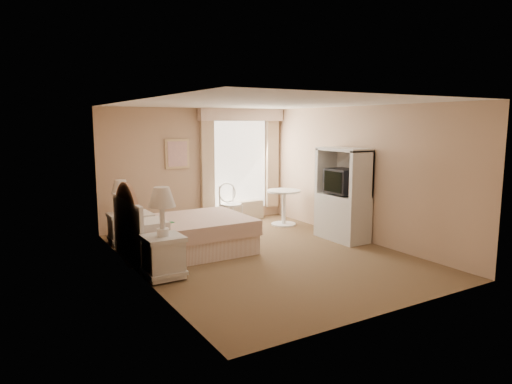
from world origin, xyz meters
TOP-DOWN VIEW (x-y plane):
  - room at (0.00, 0.00)m, footprint 4.21×5.51m
  - window at (1.05, 2.65)m, footprint 2.05×0.22m
  - framed_art at (-0.45, 2.71)m, footprint 0.52×0.04m
  - bed at (-1.13, 0.79)m, footprint 2.07×1.55m
  - nightstand_near at (-1.84, -0.27)m, footprint 0.53×0.53m
  - nightstand_far at (-1.84, 1.96)m, footprint 0.48×0.48m
  - round_table at (1.56, 1.70)m, footprint 0.72×0.72m
  - cafe_chair at (0.52, 2.25)m, footprint 0.49×0.49m
  - armoire at (1.81, 0.11)m, footprint 0.52×1.04m

SIDE VIEW (x-z plane):
  - bed at x=-1.13m, z-range -0.36..1.02m
  - nightstand_far at x=-1.84m, z-range -0.14..1.01m
  - nightstand_near at x=-1.84m, z-range -0.16..1.13m
  - round_table at x=1.56m, z-range 0.13..0.89m
  - cafe_chair at x=0.52m, z-range 0.07..1.00m
  - armoire at x=1.81m, z-range -0.15..1.59m
  - room at x=0.00m, z-range -0.01..2.50m
  - window at x=1.05m, z-range 0.09..2.60m
  - framed_art at x=-0.45m, z-range 1.24..1.86m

